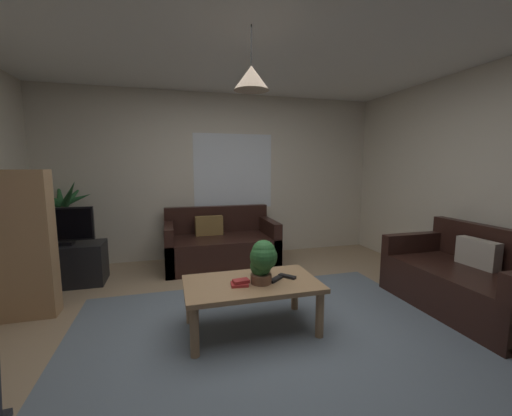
% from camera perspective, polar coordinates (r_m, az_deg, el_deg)
% --- Properties ---
extents(floor, '(5.11, 4.88, 0.02)m').
position_cam_1_polar(floor, '(2.94, 1.69, -21.73)').
color(floor, '#9E8466').
rests_on(floor, ground).
extents(rug, '(3.32, 2.69, 0.01)m').
position_cam_1_polar(rug, '(2.77, 3.02, -23.43)').
color(rug, slate).
rests_on(rug, ground).
extents(wall_back, '(5.23, 0.06, 2.52)m').
position_cam_1_polar(wall_back, '(4.98, -6.75, 5.68)').
color(wall_back, beige).
rests_on(wall_back, ground).
extents(wall_right, '(0.06, 4.88, 2.52)m').
position_cam_1_polar(wall_right, '(4.15, 38.40, 3.65)').
color(wall_right, beige).
rests_on(wall_right, ground).
extents(ceiling, '(5.11, 4.88, 0.02)m').
position_cam_1_polar(ceiling, '(2.78, 1.93, 30.90)').
color(ceiling, white).
extents(window_pane, '(1.24, 0.01, 1.16)m').
position_cam_1_polar(window_pane, '(4.98, -4.12, 6.66)').
color(window_pane, white).
extents(couch_under_window, '(1.56, 0.85, 0.82)m').
position_cam_1_polar(couch_under_window, '(4.60, -6.43, -6.92)').
color(couch_under_window, black).
rests_on(couch_under_window, ground).
extents(couch_right_side, '(0.85, 1.47, 0.82)m').
position_cam_1_polar(couch_right_side, '(3.84, 34.03, -11.22)').
color(couch_right_side, black).
rests_on(couch_right_side, ground).
extents(coffee_table, '(1.15, 0.66, 0.44)m').
position_cam_1_polar(coffee_table, '(2.81, -0.77, -14.47)').
color(coffee_table, '#A87F56').
rests_on(coffee_table, ground).
extents(book_on_table_0, '(0.15, 0.13, 0.02)m').
position_cam_1_polar(book_on_table_0, '(2.71, -3.01, -13.65)').
color(book_on_table_0, '#B22D2D').
rests_on(book_on_table_0, coffee_table).
extents(book_on_table_1, '(0.14, 0.10, 0.03)m').
position_cam_1_polar(book_on_table_1, '(2.70, -2.73, -13.13)').
color(book_on_table_1, '#B22D2D').
rests_on(book_on_table_1, coffee_table).
extents(remote_on_table_0, '(0.16, 0.14, 0.02)m').
position_cam_1_polar(remote_on_table_0, '(2.81, 3.57, -12.79)').
color(remote_on_table_0, black).
rests_on(remote_on_table_0, coffee_table).
extents(remote_on_table_1, '(0.14, 0.15, 0.02)m').
position_cam_1_polar(remote_on_table_1, '(2.89, 5.68, -12.25)').
color(remote_on_table_1, black).
rests_on(remote_on_table_1, coffee_table).
extents(potted_plant_on_table, '(0.23, 0.24, 0.37)m').
position_cam_1_polar(potted_plant_on_table, '(2.69, 1.23, -9.28)').
color(potted_plant_on_table, brown).
rests_on(potted_plant_on_table, coffee_table).
extents(tv_stand, '(0.90, 0.44, 0.50)m').
position_cam_1_polar(tv_stand, '(4.48, -31.40, -8.78)').
color(tv_stand, black).
rests_on(tv_stand, ground).
extents(tv, '(0.71, 0.16, 0.45)m').
position_cam_1_polar(tv, '(4.36, -31.92, -2.80)').
color(tv, black).
rests_on(tv, tv_stand).
extents(potted_palm_corner, '(0.84, 0.77, 1.30)m').
position_cam_1_polar(potted_palm_corner, '(4.93, -31.38, -3.61)').
color(potted_palm_corner, '#4C4C51').
rests_on(potted_palm_corner, ground).
extents(bookshelf_corner, '(0.70, 0.31, 1.40)m').
position_cam_1_polar(bookshelf_corner, '(3.68, -38.16, -5.28)').
color(bookshelf_corner, '#A87F56').
rests_on(bookshelf_corner, ground).
extents(pendant_lamp, '(0.28, 0.28, 0.49)m').
position_cam_1_polar(pendant_lamp, '(2.69, -0.84, 22.56)').
color(pendant_lamp, black).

